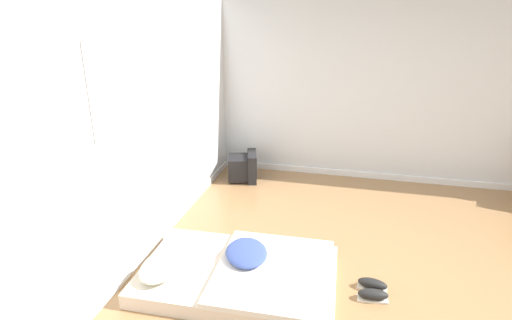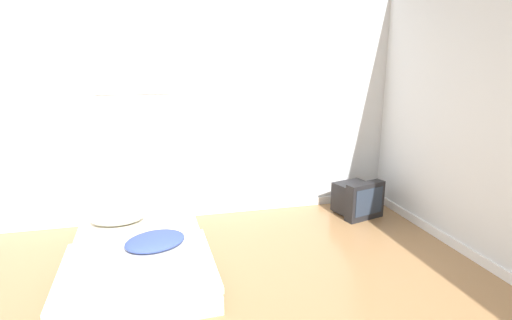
# 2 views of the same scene
# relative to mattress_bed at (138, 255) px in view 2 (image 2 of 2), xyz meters

# --- Properties ---
(wall_back) EXTENTS (8.04, 0.08, 2.60)m
(wall_back) POSITION_rel_mattress_bed_xyz_m (0.06, 1.08, 1.19)
(wall_back) COLOR silver
(wall_back) RESTS_ON ground_plane
(mattress_bed) EXTENTS (1.20, 1.80, 0.29)m
(mattress_bed) POSITION_rel_mattress_bed_xyz_m (0.00, 0.00, 0.00)
(mattress_bed) COLOR beige
(mattress_bed) RESTS_ON ground_plane
(crt_tv) EXTENTS (0.52, 0.51, 0.42)m
(crt_tv) POSITION_rel_mattress_bed_xyz_m (2.37, 0.61, 0.10)
(crt_tv) COLOR black
(crt_tv) RESTS_ON ground_plane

